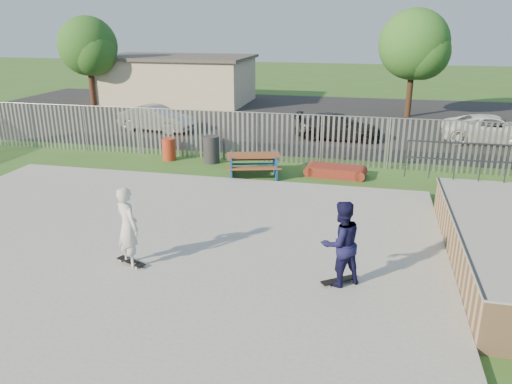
% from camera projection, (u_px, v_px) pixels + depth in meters
% --- Properties ---
extents(ground, '(120.00, 120.00, 0.00)m').
position_uv_depth(ground, '(139.00, 251.00, 12.55)').
color(ground, '#3A6021').
rests_on(ground, ground).
extents(concrete_slab, '(15.00, 12.00, 0.15)m').
position_uv_depth(concrete_slab, '(139.00, 248.00, 12.53)').
color(concrete_slab, '#969691').
rests_on(concrete_slab, ground).
extents(fence, '(26.04, 16.02, 2.00)m').
position_uv_depth(fence, '(227.00, 166.00, 16.24)').
color(fence, gray).
rests_on(fence, ground).
extents(picnic_table, '(2.31, 2.07, 0.83)m').
position_uv_depth(picnic_table, '(253.00, 165.00, 18.51)').
color(picnic_table, brown).
rests_on(picnic_table, ground).
extents(funbox, '(1.95, 1.10, 0.38)m').
position_uv_depth(funbox, '(336.00, 171.00, 18.56)').
color(funbox, maroon).
rests_on(funbox, ground).
extents(trash_bin_red, '(0.54, 0.54, 0.91)m').
position_uv_depth(trash_bin_red, '(169.00, 149.00, 20.61)').
color(trash_bin_red, '#A53019').
rests_on(trash_bin_red, ground).
extents(trash_bin_grey, '(0.65, 0.65, 1.09)m').
position_uv_depth(trash_bin_grey, '(211.00, 149.00, 20.22)').
color(trash_bin_grey, '#29292C').
rests_on(trash_bin_grey, ground).
extents(parking_lot, '(40.00, 18.00, 0.02)m').
position_uv_depth(parking_lot, '(278.00, 117.00, 30.06)').
color(parking_lot, black).
rests_on(parking_lot, ground).
extents(car_silver, '(4.13, 2.00, 1.31)m').
position_uv_depth(car_silver, '(156.00, 119.00, 25.90)').
color(car_silver, '#B2B2B7').
rests_on(car_silver, parking_lot).
extents(car_dark, '(4.21, 1.74, 1.22)m').
position_uv_depth(car_dark, '(338.00, 127.00, 24.13)').
color(car_dark, black).
rests_on(car_dark, parking_lot).
extents(car_white, '(4.67, 2.24, 1.28)m').
position_uv_depth(car_white, '(494.00, 129.00, 23.41)').
color(car_white, white).
rests_on(car_white, parking_lot).
extents(building, '(10.40, 6.40, 3.20)m').
position_uv_depth(building, '(176.00, 79.00, 34.91)').
color(building, beige).
rests_on(building, ground).
extents(tree_left, '(3.78, 3.78, 5.83)m').
position_uv_depth(tree_left, '(88.00, 46.00, 32.31)').
color(tree_left, '#44281B').
rests_on(tree_left, ground).
extents(tree_mid, '(4.03, 4.03, 6.22)m').
position_uv_depth(tree_mid, '(414.00, 45.00, 28.67)').
color(tree_mid, '#3C2618').
rests_on(tree_mid, ground).
extents(skateboard_a, '(0.77, 0.63, 0.08)m').
position_uv_depth(skateboard_a, '(338.00, 281.00, 10.71)').
color(skateboard_a, black).
rests_on(skateboard_a, concrete_slab).
extents(skateboard_b, '(0.81, 0.51, 0.08)m').
position_uv_depth(skateboard_b, '(131.00, 262.00, 11.55)').
color(skateboard_b, black).
rests_on(skateboard_b, concrete_slab).
extents(skater_navy, '(1.15, 1.11, 1.87)m').
position_uv_depth(skater_navy, '(341.00, 243.00, 10.42)').
color(skater_navy, '#13133B').
rests_on(skater_navy, concrete_slab).
extents(skater_white, '(0.82, 0.75, 1.87)m').
position_uv_depth(skater_white, '(128.00, 227.00, 11.26)').
color(skater_white, silver).
rests_on(skater_white, concrete_slab).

